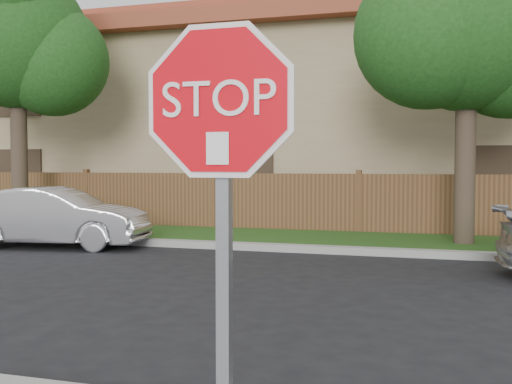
% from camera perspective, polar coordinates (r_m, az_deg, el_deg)
% --- Properties ---
extents(far_curb, '(70.00, 0.30, 0.15)m').
position_cam_1_polar(far_curb, '(12.54, 7.96, -5.50)').
color(far_curb, gray).
rests_on(far_curb, ground).
extents(grass_strip, '(70.00, 3.00, 0.12)m').
position_cam_1_polar(grass_strip, '(14.16, 8.96, -4.63)').
color(grass_strip, '#1E4714').
rests_on(grass_strip, ground).
extents(fence, '(70.00, 0.12, 1.60)m').
position_cam_1_polar(fence, '(15.67, 9.75, -1.21)').
color(fence, '#4E311B').
rests_on(fence, ground).
extents(apartment_building, '(35.20, 9.20, 7.20)m').
position_cam_1_polar(apartment_building, '(21.27, 11.60, 7.15)').
color(apartment_building, '#9B8360').
rests_on(apartment_building, ground).
extents(tree_left, '(4.80, 3.90, 7.78)m').
position_cam_1_polar(tree_left, '(17.77, -22.02, 13.42)').
color(tree_left, '#382B21').
rests_on(tree_left, ground).
extents(tree_mid, '(4.80, 3.90, 7.35)m').
position_cam_1_polar(tree_mid, '(14.04, 19.59, 14.96)').
color(tree_mid, '#382B21').
rests_on(tree_mid, ground).
extents(stop_sign, '(1.01, 0.13, 2.55)m').
position_cam_1_polar(stop_sign, '(2.81, -3.37, 2.10)').
color(stop_sign, gray).
rests_on(stop_sign, sidewalk_near).
extents(sedan_left, '(4.23, 2.01, 1.34)m').
position_cam_1_polar(sedan_left, '(14.03, -18.54, -2.30)').
color(sedan_left, '#BCBCC1').
rests_on(sedan_left, ground).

